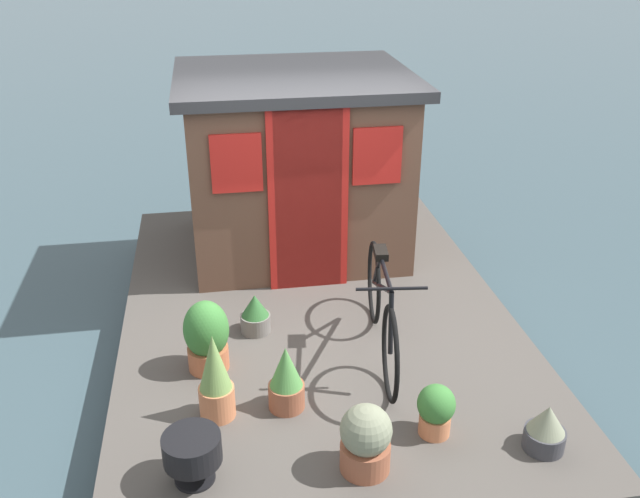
% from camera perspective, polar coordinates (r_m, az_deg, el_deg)
% --- Properties ---
extents(ground_plane, '(60.00, 60.00, 0.00)m').
position_cam_1_polar(ground_plane, '(6.30, -0.30, -7.93)').
color(ground_plane, '#384C54').
extents(houseboat_deck, '(4.90, 3.35, 0.37)m').
position_cam_1_polar(houseboat_deck, '(6.20, -0.30, -6.52)').
color(houseboat_deck, '#4C4742').
rests_on(houseboat_deck, ground_plane).
extents(houseboat_cabin, '(1.97, 2.26, 1.81)m').
position_cam_1_polar(houseboat_cabin, '(6.91, -2.09, 7.20)').
color(houseboat_cabin, brown).
rests_on(houseboat_cabin, houseboat_deck).
extents(bicycle, '(1.74, 0.50, 0.85)m').
position_cam_1_polar(bicycle, '(5.36, 5.15, -5.13)').
color(bicycle, black).
rests_on(bicycle, houseboat_deck).
extents(potted_plant_fern, '(0.35, 0.35, 0.58)m').
position_cam_1_polar(potted_plant_fern, '(5.29, -9.43, -7.20)').
color(potted_plant_fern, '#B2603D').
rests_on(potted_plant_fern, houseboat_deck).
extents(potted_plant_sage, '(0.33, 0.33, 0.47)m').
position_cam_1_polar(potted_plant_sage, '(4.42, 3.87, -15.56)').
color(potted_plant_sage, '#935138').
rests_on(potted_plant_sage, houseboat_deck).
extents(potted_plant_lavender, '(0.26, 0.26, 0.50)m').
position_cam_1_polar(potted_plant_lavender, '(4.87, -2.84, -10.80)').
color(potted_plant_lavender, '#935138').
rests_on(potted_plant_lavender, houseboat_deck).
extents(potted_plant_geranium, '(0.25, 0.25, 0.66)m').
position_cam_1_polar(potted_plant_geranium, '(4.80, -8.72, -10.63)').
color(potted_plant_geranium, '#C6754C').
rests_on(potted_plant_geranium, houseboat_deck).
extents(potted_plant_basil, '(0.25, 0.25, 0.35)m').
position_cam_1_polar(potted_plant_basil, '(5.75, -5.42, -5.44)').
color(potted_plant_basil, slate).
rests_on(potted_plant_basil, houseboat_deck).
extents(potted_plant_mint, '(0.27, 0.27, 0.34)m').
position_cam_1_polar(potted_plant_mint, '(4.82, 18.32, -14.03)').
color(potted_plant_mint, '#38383D').
rests_on(potted_plant_mint, houseboat_deck).
extents(potted_plant_thyme, '(0.26, 0.26, 0.38)m').
position_cam_1_polar(potted_plant_thyme, '(4.74, 9.64, -13.06)').
color(potted_plant_thyme, '#C6754C').
rests_on(potted_plant_thyme, houseboat_deck).
extents(charcoal_grill, '(0.36, 0.36, 0.34)m').
position_cam_1_polar(charcoal_grill, '(4.41, -10.61, -16.17)').
color(charcoal_grill, black).
rests_on(charcoal_grill, houseboat_deck).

